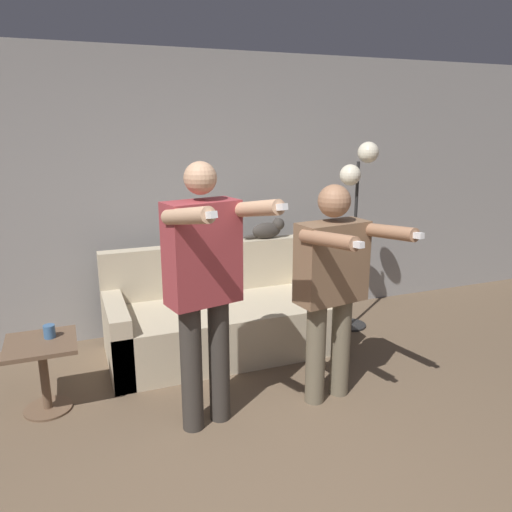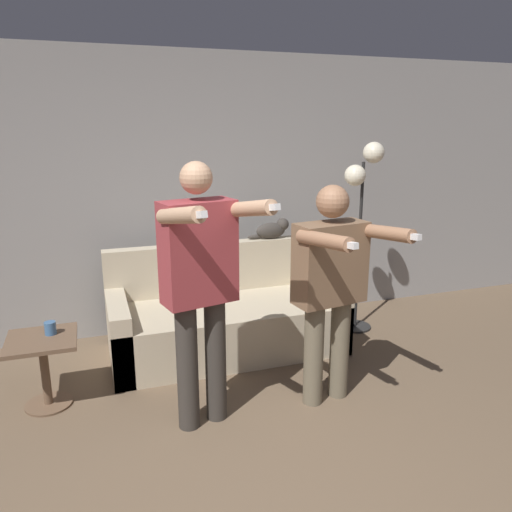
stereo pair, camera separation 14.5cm
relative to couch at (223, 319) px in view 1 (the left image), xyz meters
The scene contains 8 objects.
wall_back 1.27m from the couch, 119.75° to the left, with size 10.00×0.05×2.60m.
couch is the anchor object (origin of this frame).
person_left 1.37m from the couch, 112.63° to the right, with size 0.62×0.75×1.74m.
person_right 1.33m from the couch, 66.70° to the right, with size 0.63×0.74×1.57m.
cat 0.97m from the couch, 30.64° to the left, with size 0.41×0.12×0.19m.
floor_lamp 1.72m from the couch, ahead, with size 0.37×0.31×1.80m.
side_table 1.54m from the couch, 161.06° to the right, with size 0.47×0.47×0.52m.
cup 1.49m from the couch, 162.14° to the right, with size 0.08×0.08×0.09m.
Camera 1 is at (-0.83, -1.63, 1.95)m, focal length 35.00 mm.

